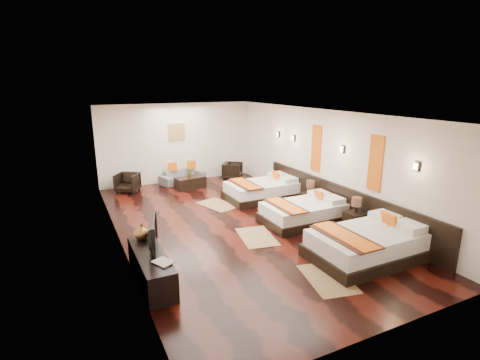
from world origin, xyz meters
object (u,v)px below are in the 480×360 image
bed_near (368,244)px  bed_mid (304,212)px  sofa (183,176)px  armchair_right (233,171)px  figurine (142,232)px  book (157,265)px  tv_console (151,267)px  bed_far (262,190)px  table_plant (189,173)px  tv (149,234)px  armchair_left (127,183)px  coffee_table (190,183)px  nightstand_a (355,220)px  nightstand_b (310,199)px

bed_near → bed_mid: size_ratio=1.13×
sofa → armchair_right: 1.87m
figurine → book: bearing=-90.0°
figurine → sofa: bearing=65.6°
armchair_right → tv_console: bearing=-179.5°
bed_far → book: bearing=-137.1°
armchair_right → table_plant: 1.94m
bed_far → tv: bearing=-142.8°
armchair_right → sofa: bearing=117.2°
armchair_left → armchair_right: armchair_left is taller
bed_near → bed_mid: 2.22m
tv_console → tv: (0.05, 0.24, 0.55)m
bed_mid → figurine: 4.25m
bed_mid → coffee_table: 4.57m
tv → sofa: tv is taller
bed_near → bed_far: bearing=90.0°
figurine → tv_console: bearing=-90.0°
figurine → coffee_table: figurine is taller
bed_mid → armchair_right: (0.21, 4.81, 0.04)m
bed_near → table_plant: bearing=104.2°
figurine → table_plant: bearing=62.0°
bed_near → sofa: bed_near is taller
bed_mid → table_plant: 4.59m
sofa → coffee_table: bearing=-107.1°
bed_mid → sofa: (-1.63, 5.12, -0.03)m
book → sofa: size_ratio=0.21×
nightstand_a → armchair_left: nightstand_a is taller
armchair_right → coffee_table: armchair_right is taller
nightstand_a → tv: 4.92m
tv_console → armchair_left: armchair_left is taller
coffee_table → table_plant: table_plant is taller
book → figurine: size_ratio=1.07×
tv_console → book: bearing=-90.0°
bed_far → book: bed_far is taller
bed_near → coffee_table: 6.69m
tv → armchair_right: (4.35, 5.78, -0.52)m
figurine → sofa: figurine is taller
nightstand_a → sofa: 6.60m
nightstand_b → armchair_left: bearing=137.3°
book → coffee_table: bearing=66.8°
nightstand_b → tv: (-4.90, -1.75, 0.53)m
nightstand_b → sofa: 4.95m
bed_mid → sofa: bed_mid is taller
bed_mid → nightstand_b: 1.08m
tv_console → armchair_right: bearing=53.8°
nightstand_b → bed_far: bearing=118.1°
nightstand_a → armchair_left: bearing=126.7°
nightstand_a → book: 5.00m
figurine → coffee_table: bearing=61.9°
book → sofa: book is taller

